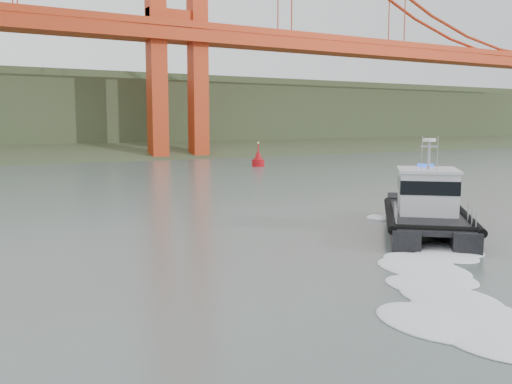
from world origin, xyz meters
The scene contains 4 objects.
ground centered at (0.00, 0.00, 0.00)m, with size 400.00×400.00×0.00m, color #4F5E57.
headlands centered at (0.00, 125.50, 7.05)m, with size 500.00×105.36×27.12m.
patrol_boat centered at (7.40, 1.18, 1.46)m, with size 11.28×11.87×5.84m.
nav_buoy centered at (24.75, 50.82, 1.03)m, with size 1.88×1.88×3.92m.
Camera 1 is at (-18.55, -22.95, 6.57)m, focal length 40.00 mm.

